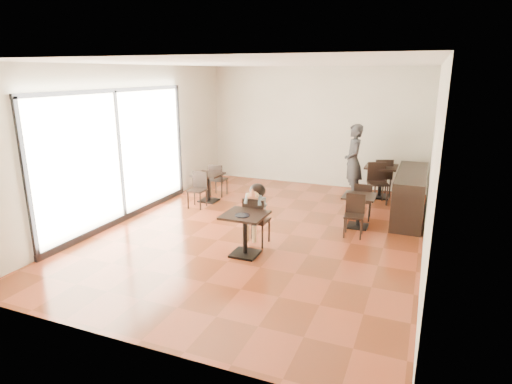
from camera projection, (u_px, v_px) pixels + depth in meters
The scene contains 23 objects.
floor at pixel (262, 231), 8.53m from camera, with size 6.00×8.00×0.01m, color brown.
ceiling at pixel (263, 63), 7.66m from camera, with size 6.00×8.00×0.01m, color white.
wall_back at pixel (315, 127), 11.66m from camera, with size 6.00×0.01×3.20m, color silver.
wall_front at pixel (125, 214), 4.52m from camera, with size 6.00×0.01×3.20m, color silver.
wall_left at pixel (132, 142), 9.18m from camera, with size 0.01×8.00×3.20m, color silver.
wall_right at pixel (432, 164), 7.01m from camera, with size 0.01×8.00×3.20m, color silver.
storefront_window at pixel (119, 155), 8.78m from camera, with size 0.04×4.50×2.60m, color white.
child_table at pixel (245, 235), 7.30m from camera, with size 0.71×0.71×0.75m, color black, non-canonical shape.
child_chair at pixel (257, 220), 7.77m from camera, with size 0.40×0.40×0.90m, color black, non-canonical shape.
child at pixel (257, 214), 7.74m from camera, with size 0.40×0.57×1.13m, color gray, non-canonical shape.
plate at pixel (242, 215), 7.11m from camera, with size 0.25×0.25×0.02m, color black.
pizza_slice at pixel (253, 195), 7.45m from camera, with size 0.26×0.20×0.06m, color tan, non-canonical shape.
adult_patron at pixel (353, 162), 10.53m from camera, with size 0.67×0.44×1.84m, color #353539.
cafe_table_mid at pixel (358, 211), 8.64m from camera, with size 0.63×0.63×0.67m, color black, non-canonical shape.
cafe_table_left at pixel (208, 188), 10.38m from camera, with size 0.65×0.65×0.69m, color black, non-canonical shape.
cafe_table_back at pixel (380, 182), 10.70m from camera, with size 0.76×0.76×0.80m, color black, non-canonical shape.
chair_mid_a at pixel (363, 201), 9.11m from camera, with size 0.36×0.36×0.81m, color black, non-canonical shape.
chair_mid_b at pixel (354, 216), 8.13m from camera, with size 0.36×0.36×0.81m, color black, non-canonical shape.
chair_left_a at pixel (219, 180), 10.85m from camera, with size 0.37×0.37×0.83m, color black, non-canonical shape.
chair_left_b at pixel (197, 190), 9.87m from camera, with size 0.37×0.37×0.83m, color black, non-canonical shape.
chair_back_a at pixel (381, 177), 10.83m from camera, with size 0.43×0.43×0.97m, color black, non-canonical shape.
chair_back_b at pixel (378, 184), 10.19m from camera, with size 0.43×0.43×0.97m, color black, non-canonical shape.
service_counter at pixel (410, 195), 9.21m from camera, with size 0.60×2.40×1.00m, color black.
Camera 1 is at (2.90, -7.45, 3.05)m, focal length 30.00 mm.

